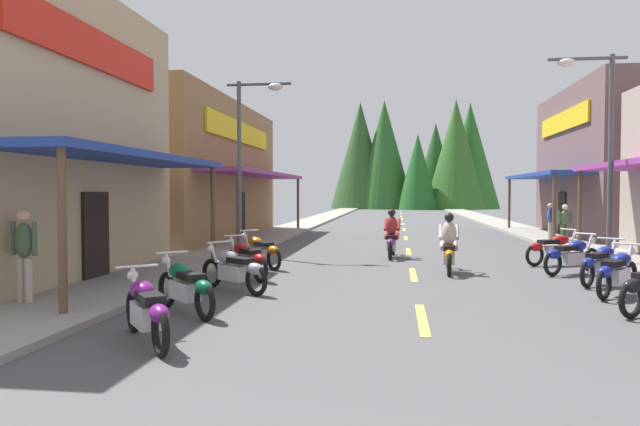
% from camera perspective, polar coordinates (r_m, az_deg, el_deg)
% --- Properties ---
extents(ground, '(10.31, 84.66, 0.10)m').
position_cam_1_polar(ground, '(29.18, 8.43, -2.17)').
color(ground, '#4C4C4F').
extents(sidewalk_left, '(2.25, 84.66, 0.12)m').
position_cam_1_polar(sidewalk_left, '(29.75, -3.76, -1.86)').
color(sidewalk_left, gray).
rests_on(sidewalk_left, ground).
extents(sidewalk_right, '(2.25, 84.66, 0.12)m').
position_cam_1_polar(sidewalk_right, '(29.93, 20.55, -1.96)').
color(sidewalk_right, gray).
rests_on(sidewalk_right, ground).
extents(centerline_dashes, '(0.16, 60.89, 0.01)m').
position_cam_1_polar(centerline_dashes, '(32.75, 8.34, -1.61)').
color(centerline_dashes, '#E0C64C').
rests_on(centerline_dashes, ground).
extents(storefront_left_far, '(8.67, 13.77, 6.12)m').
position_cam_1_polar(storefront_left_far, '(27.19, -14.87, 4.04)').
color(storefront_left_far, olive).
rests_on(storefront_left_far, ground).
extents(streetlamp_left, '(2.13, 0.30, 5.71)m').
position_cam_1_polar(streetlamp_left, '(19.04, -7.03, 7.10)').
color(streetlamp_left, '#474C51').
rests_on(streetlamp_left, ground).
extents(streetlamp_right, '(2.13, 0.30, 5.97)m').
position_cam_1_polar(streetlamp_right, '(18.16, 25.93, 7.60)').
color(streetlamp_right, '#474C51').
rests_on(streetlamp_right, ground).
extents(motorcycle_parked_right_3, '(1.41, 1.74, 1.04)m').
position_cam_1_polar(motorcycle_parked_right_3, '(13.09, 27.44, -5.21)').
color(motorcycle_parked_right_3, black).
rests_on(motorcycle_parked_right_3, ground).
extents(motorcycle_parked_right_4, '(1.45, 1.70, 1.04)m').
position_cam_1_polar(motorcycle_parked_right_4, '(14.51, 26.13, -4.50)').
color(motorcycle_parked_right_4, black).
rests_on(motorcycle_parked_right_4, ground).
extents(motorcycle_parked_right_5, '(1.77, 1.37, 1.04)m').
position_cam_1_polar(motorcycle_parked_right_5, '(16.02, 23.73, -3.86)').
color(motorcycle_parked_right_5, black).
rests_on(motorcycle_parked_right_5, ground).
extents(motorcycle_parked_right_6, '(1.90, 1.16, 1.04)m').
position_cam_1_polar(motorcycle_parked_right_6, '(17.80, 22.25, -3.26)').
color(motorcycle_parked_right_6, black).
rests_on(motorcycle_parked_right_6, ground).
extents(motorcycle_parked_left_0, '(1.40, 1.75, 1.04)m').
position_cam_1_polar(motorcycle_parked_left_0, '(8.34, -16.88, -9.11)').
color(motorcycle_parked_left_0, black).
rests_on(motorcycle_parked_left_0, ground).
extents(motorcycle_parked_left_1, '(1.60, 1.56, 1.04)m').
position_cam_1_polar(motorcycle_parked_left_1, '(10.20, -13.23, -7.04)').
color(motorcycle_parked_left_1, black).
rests_on(motorcycle_parked_left_1, ground).
extents(motorcycle_parked_left_2, '(1.80, 1.33, 1.04)m').
position_cam_1_polar(motorcycle_parked_left_2, '(12.23, -8.56, -5.50)').
color(motorcycle_parked_left_2, black).
rests_on(motorcycle_parked_left_2, ground).
extents(motorcycle_parked_left_3, '(1.52, 1.64, 1.04)m').
position_cam_1_polar(motorcycle_parked_left_3, '(14.02, -7.40, -4.52)').
color(motorcycle_parked_left_3, black).
rests_on(motorcycle_parked_left_3, ground).
extents(motorcycle_parked_left_4, '(1.61, 1.56, 1.04)m').
position_cam_1_polar(motorcycle_parked_left_4, '(15.93, -6.04, -3.73)').
color(motorcycle_parked_left_4, black).
rests_on(motorcycle_parked_left_4, ground).
extents(rider_cruising_lead, '(0.60, 2.14, 1.57)m').
position_cam_1_polar(rider_cruising_lead, '(15.27, 12.68, -3.39)').
color(rider_cruising_lead, black).
rests_on(rider_cruising_lead, ground).
extents(rider_cruising_trailing, '(0.60, 2.14, 1.57)m').
position_cam_1_polar(rider_cruising_trailing, '(18.49, 7.14, -2.41)').
color(rider_cruising_trailing, black).
rests_on(rider_cruising_trailing, ground).
extents(pedestrian_by_shop, '(0.57, 0.31, 1.62)m').
position_cam_1_polar(pedestrian_by_shop, '(24.46, 23.15, -0.81)').
color(pedestrian_by_shop, '#3F593F').
rests_on(pedestrian_by_shop, ground).
extents(pedestrian_browsing, '(0.36, 0.55, 1.64)m').
position_cam_1_polar(pedestrian_browsing, '(26.01, 21.89, -0.61)').
color(pedestrian_browsing, '#B2A599').
rests_on(pedestrian_browsing, ground).
extents(pedestrian_waiting, '(0.56, 0.32, 1.81)m').
position_cam_1_polar(pedestrian_waiting, '(11.62, -27.32, -3.26)').
color(pedestrian_waiting, '#B2A599').
rests_on(pedestrian_waiting, ground).
extents(treeline_backdrop, '(21.62, 10.21, 13.92)m').
position_cam_1_polar(treeline_backdrop, '(74.45, 9.70, 5.49)').
color(treeline_backdrop, '#306223').
rests_on(treeline_backdrop, ground).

